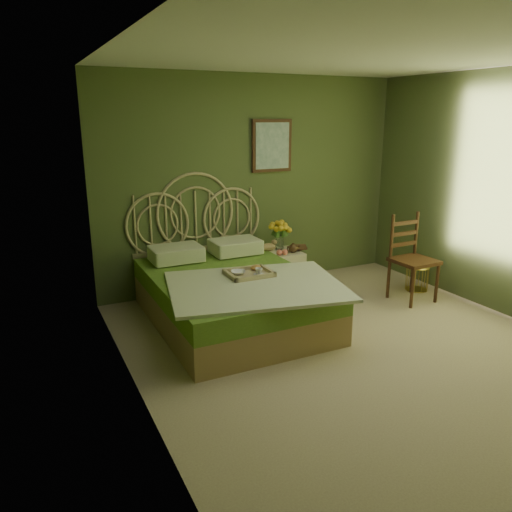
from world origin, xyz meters
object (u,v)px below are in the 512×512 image
bed (230,291)px  chair (410,252)px  nightstand (280,264)px  birdcage (417,275)px

bed → chair: size_ratio=2.32×
bed → nightstand: bed is taller
birdcage → chair: bearing=-152.9°
bed → birdcage: (2.48, -0.16, -0.12)m
bed → birdcage: size_ratio=5.85×
chair → birdcage: size_ratio=2.52×
birdcage → nightstand: bearing=155.1°
nightstand → bed: bearing=-148.4°
bed → chair: 2.20m
chair → bed: bearing=169.7°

